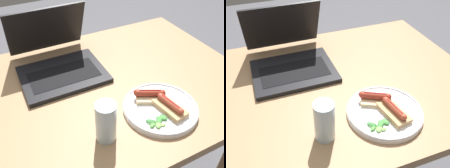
# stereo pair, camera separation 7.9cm
# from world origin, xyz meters

# --- Properties ---
(desk) EXTENTS (1.37, 0.81, 0.73)m
(desk) POSITION_xyz_m (0.00, 0.00, 0.64)
(desk) COLOR #93704C
(desk) RESTS_ON ground_plane
(laptop) EXTENTS (0.32, 0.35, 0.24)m
(laptop) POSITION_xyz_m (0.00, 0.17, 0.77)
(laptop) COLOR black
(laptop) RESTS_ON desk
(plate) EXTENTS (0.25, 0.25, 0.02)m
(plate) POSITION_xyz_m (0.23, -0.21, 0.74)
(plate) COLOR silver
(plate) RESTS_ON desk
(sausage_toast_left) EXTENTS (0.11, 0.10, 0.04)m
(sausage_toast_left) POSITION_xyz_m (0.22, -0.16, 0.76)
(sausage_toast_left) COLOR #D6B784
(sausage_toast_left) RESTS_ON plate
(sausage_toast_middle) EXTENTS (0.07, 0.13, 0.04)m
(sausage_toast_middle) POSITION_xyz_m (0.25, -0.24, 0.76)
(sausage_toast_middle) COLOR tan
(sausage_toast_middle) RESTS_ON plate
(salad_pile) EXTENTS (0.08, 0.06, 0.01)m
(salad_pile) POSITION_xyz_m (0.18, -0.26, 0.75)
(salad_pile) COLOR #709E4C
(salad_pile) RESTS_ON plate
(drinking_glass) EXTENTS (0.06, 0.06, 0.13)m
(drinking_glass) POSITION_xyz_m (0.02, -0.23, 0.79)
(drinking_glass) COLOR silver
(drinking_glass) RESTS_ON desk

